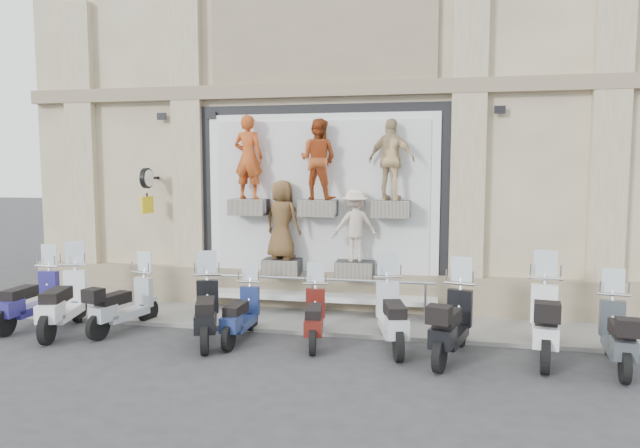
# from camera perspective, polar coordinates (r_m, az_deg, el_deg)

# --- Properties ---
(ground) EXTENTS (90.00, 90.00, 0.00)m
(ground) POSITION_cam_1_polar(r_m,az_deg,el_deg) (10.14, -3.23, -12.63)
(ground) COLOR #303033
(ground) RESTS_ON ground
(sidewalk) EXTENTS (16.00, 2.20, 0.08)m
(sidewalk) POSITION_cam_1_polar(r_m,az_deg,el_deg) (12.09, -0.67, -9.42)
(sidewalk) COLOR gray
(sidewalk) RESTS_ON ground
(building) EXTENTS (14.00, 8.60, 12.00)m
(building) POSITION_cam_1_polar(r_m,az_deg,el_deg) (16.74, 2.98, 15.32)
(building) COLOR beige
(building) RESTS_ON ground
(shop_vitrine) EXTENTS (5.60, 0.86, 4.30)m
(shop_vitrine) POSITION_cam_1_polar(r_m,az_deg,el_deg) (12.32, 0.12, 2.14)
(shop_vitrine) COLOR black
(shop_vitrine) RESTS_ON ground
(guard_rail) EXTENTS (5.06, 0.10, 0.93)m
(guard_rail) POSITION_cam_1_polar(r_m,az_deg,el_deg) (11.89, -0.77, -7.56)
(guard_rail) COLOR #9EA0A5
(guard_rail) RESTS_ON ground
(clock_sign_bracket) EXTENTS (0.10, 0.80, 1.02)m
(clock_sign_bracket) POSITION_cam_1_polar(r_m,az_deg,el_deg) (13.39, -16.91, 3.78)
(clock_sign_bracket) COLOR black
(clock_sign_bracket) RESTS_ON ground
(scooter_a) EXTENTS (0.57, 1.95, 1.58)m
(scooter_a) POSITION_cam_1_polar(r_m,az_deg,el_deg) (12.86, -27.07, -5.68)
(scooter_a) COLOR navy
(scooter_a) RESTS_ON ground
(scooter_b) EXTENTS (1.10, 2.18, 1.70)m
(scooter_b) POSITION_cam_1_polar(r_m,az_deg,el_deg) (12.10, -24.34, -5.96)
(scooter_b) COLOR white
(scooter_b) RESTS_ON ground
(scooter_c) EXTENTS (0.94, 1.91, 1.49)m
(scooter_c) POSITION_cam_1_polar(r_m,az_deg,el_deg) (11.78, -19.05, -6.59)
(scooter_c) COLOR #9AA1A7
(scooter_c) RESTS_ON ground
(scooter_d) EXTENTS (1.21, 2.05, 1.60)m
(scooter_d) POSITION_cam_1_polar(r_m,az_deg,el_deg) (10.64, -11.33, -7.39)
(scooter_d) COLOR black
(scooter_d) RESTS_ON ground
(scooter_e) EXTENTS (0.52, 1.73, 1.40)m
(scooter_e) POSITION_cam_1_polar(r_m,az_deg,el_deg) (10.67, -7.95, -7.85)
(scooter_e) COLOR navy
(scooter_e) RESTS_ON ground
(scooter_f) EXTENTS (0.78, 1.78, 1.40)m
(scooter_f) POSITION_cam_1_polar(r_m,az_deg,el_deg) (10.37, -0.58, -8.19)
(scooter_f) COLOR #4E120D
(scooter_f) RESTS_ON ground
(scooter_g) EXTENTS (1.01, 2.07, 1.62)m
(scooter_g) POSITION_cam_1_polar(r_m,az_deg,el_deg) (10.20, 7.24, -7.83)
(scooter_g) COLOR #BBBDC3
(scooter_g) RESTS_ON ground
(scooter_h) EXTENTS (1.08, 2.09, 1.63)m
(scooter_h) POSITION_cam_1_polar(r_m,az_deg,el_deg) (9.80, 13.03, -8.45)
(scooter_h) COLOR black
(scooter_h) RESTS_ON ground
(scooter_i) EXTENTS (0.93, 2.21, 1.74)m
(scooter_i) POSITION_cam_1_polar(r_m,az_deg,el_deg) (10.27, 21.60, -7.75)
(scooter_i) COLOR white
(scooter_i) RESTS_ON ground
(scooter_j) EXTENTS (0.76, 1.90, 1.51)m
(scooter_j) POSITION_cam_1_polar(r_m,az_deg,el_deg) (10.27, 27.68, -8.67)
(scooter_j) COLOR #33393E
(scooter_j) RESTS_ON ground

